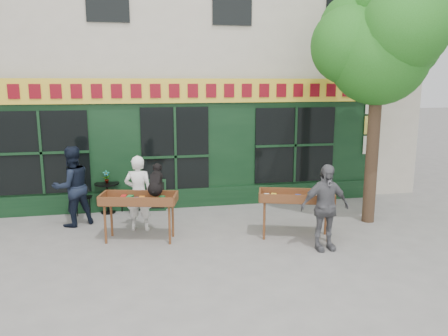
# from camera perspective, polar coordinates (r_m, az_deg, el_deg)

# --- Properties ---
(ground) EXTENTS (80.00, 80.00, 0.00)m
(ground) POSITION_cam_1_polar(r_m,az_deg,el_deg) (9.28, -4.84, -9.15)
(ground) COLOR slate
(ground) RESTS_ON ground
(building) EXTENTS (14.00, 7.26, 10.00)m
(building) POSITION_cam_1_polar(r_m,az_deg,el_deg) (14.75, -8.04, 17.94)
(building) COLOR beige
(building) RESTS_ON ground
(street_tree) EXTENTS (3.05, 2.90, 5.60)m
(street_tree) POSITION_cam_1_polar(r_m,az_deg,el_deg) (10.49, 19.70, 15.43)
(street_tree) COLOR #382619
(street_tree) RESTS_ON ground
(book_cart_center) EXTENTS (1.60, 0.95, 0.99)m
(book_cart_center) POSITION_cam_1_polar(r_m,az_deg,el_deg) (9.07, -11.05, -4.34)
(book_cart_center) COLOR brown
(book_cart_center) RESTS_ON ground
(dog) EXTENTS (0.47, 0.66, 0.60)m
(dog) POSITION_cam_1_polar(r_m,az_deg,el_deg) (8.92, -8.91, -1.43)
(dog) COLOR black
(dog) RESTS_ON book_cart_center
(woman) EXTENTS (0.68, 0.53, 1.67)m
(woman) POSITION_cam_1_polar(r_m,az_deg,el_deg) (9.70, -11.09, -3.26)
(woman) COLOR white
(woman) RESTS_ON ground
(book_cart_right) EXTENTS (1.62, 1.04, 0.99)m
(book_cart_right) POSITION_cam_1_polar(r_m,az_deg,el_deg) (9.21, 9.39, -4.05)
(book_cart_right) COLOR brown
(book_cart_right) RESTS_ON ground
(man_right) EXTENTS (1.01, 0.46, 1.69)m
(man_right) POSITION_cam_1_polar(r_m,az_deg,el_deg) (8.65, 13.03, -5.03)
(man_right) COLOR #58585D
(man_right) RESTS_ON ground
(bistro_table) EXTENTS (0.60, 0.60, 0.76)m
(bistro_table) POSITION_cam_1_polar(r_m,az_deg,el_deg) (11.20, -15.01, -3.01)
(bistro_table) COLOR black
(bistro_table) RESTS_ON ground
(bistro_chair_left) EXTENTS (0.39, 0.39, 0.95)m
(bistro_chair_left) POSITION_cam_1_polar(r_m,az_deg,el_deg) (11.24, -18.27, -3.06)
(bistro_chair_left) COLOR black
(bistro_chair_left) RESTS_ON ground
(bistro_chair_right) EXTENTS (0.51, 0.51, 0.95)m
(bistro_chair_right) POSITION_cam_1_polar(r_m,az_deg,el_deg) (11.23, -11.85, -2.75)
(bistro_chair_right) COLOR black
(bistro_chair_right) RESTS_ON ground
(potted_plant) EXTENTS (0.18, 0.14, 0.31)m
(potted_plant) POSITION_cam_1_polar(r_m,az_deg,el_deg) (11.11, -15.11, -1.12)
(potted_plant) COLOR gray
(potted_plant) RESTS_ON bistro_table
(man_left) EXTENTS (1.11, 1.04, 1.82)m
(man_left) POSITION_cam_1_polar(r_m,az_deg,el_deg) (10.39, -19.23, -2.28)
(man_left) COLOR black
(man_left) RESTS_ON ground
(chalkboard) EXTENTS (0.58, 0.26, 0.79)m
(chalkboard) POSITION_cam_1_polar(r_m,az_deg,el_deg) (11.21, -8.99, -3.51)
(chalkboard) COLOR black
(chalkboard) RESTS_ON ground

